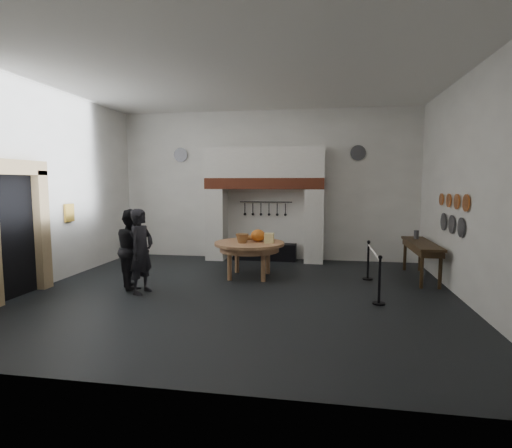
% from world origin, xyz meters
% --- Properties ---
extents(floor, '(9.00, 8.00, 0.02)m').
position_xyz_m(floor, '(0.00, 0.00, 0.00)').
color(floor, black).
rests_on(floor, ground).
extents(ceiling, '(9.00, 8.00, 0.02)m').
position_xyz_m(ceiling, '(0.00, 0.00, 4.50)').
color(ceiling, silver).
rests_on(ceiling, wall_back).
extents(wall_back, '(9.00, 0.02, 4.50)m').
position_xyz_m(wall_back, '(0.00, 4.00, 2.25)').
color(wall_back, white).
rests_on(wall_back, floor).
extents(wall_front, '(9.00, 0.02, 4.50)m').
position_xyz_m(wall_front, '(0.00, -4.00, 2.25)').
color(wall_front, white).
rests_on(wall_front, floor).
extents(wall_left, '(0.02, 8.00, 4.50)m').
position_xyz_m(wall_left, '(-4.50, 0.00, 2.25)').
color(wall_left, white).
rests_on(wall_left, floor).
extents(wall_right, '(0.02, 8.00, 4.50)m').
position_xyz_m(wall_right, '(4.50, 0.00, 2.25)').
color(wall_right, white).
rests_on(wall_right, floor).
extents(chimney_pier_left, '(0.55, 0.70, 2.15)m').
position_xyz_m(chimney_pier_left, '(-1.48, 3.65, 1.07)').
color(chimney_pier_left, silver).
rests_on(chimney_pier_left, floor).
extents(chimney_pier_right, '(0.55, 0.70, 2.15)m').
position_xyz_m(chimney_pier_right, '(1.48, 3.65, 1.07)').
color(chimney_pier_right, silver).
rests_on(chimney_pier_right, floor).
extents(hearth_brick_band, '(3.50, 0.72, 0.32)m').
position_xyz_m(hearth_brick_band, '(0.00, 3.65, 2.31)').
color(hearth_brick_band, '#9E442B').
rests_on(hearth_brick_band, chimney_pier_left).
extents(chimney_hood, '(3.50, 0.70, 0.90)m').
position_xyz_m(chimney_hood, '(0.00, 3.65, 2.92)').
color(chimney_hood, silver).
rests_on(chimney_hood, hearth_brick_band).
extents(iron_range, '(1.90, 0.45, 0.50)m').
position_xyz_m(iron_range, '(0.00, 3.72, 0.25)').
color(iron_range, black).
rests_on(iron_range, floor).
extents(utensil_rail, '(1.60, 0.02, 0.02)m').
position_xyz_m(utensil_rail, '(0.00, 3.92, 1.75)').
color(utensil_rail, black).
rests_on(utensil_rail, wall_back).
extents(door_recess, '(0.04, 1.10, 2.50)m').
position_xyz_m(door_recess, '(-4.47, -1.00, 1.25)').
color(door_recess, black).
rests_on(door_recess, floor).
extents(door_jamb_far, '(0.22, 0.30, 2.60)m').
position_xyz_m(door_jamb_far, '(-4.38, -0.30, 1.30)').
color(door_jamb_far, tan).
rests_on(door_jamb_far, floor).
extents(door_lintel, '(0.22, 1.70, 0.30)m').
position_xyz_m(door_lintel, '(-4.38, -1.00, 2.65)').
color(door_lintel, tan).
rests_on(door_lintel, door_jamb_near).
extents(wall_plaque, '(0.05, 0.34, 0.44)m').
position_xyz_m(wall_plaque, '(-4.45, 0.80, 1.60)').
color(wall_plaque, gold).
rests_on(wall_plaque, wall_left).
extents(work_table, '(2.17, 2.17, 0.07)m').
position_xyz_m(work_table, '(-0.06, 1.49, 0.84)').
color(work_table, tan).
rests_on(work_table, floor).
extents(pumpkin, '(0.36, 0.36, 0.31)m').
position_xyz_m(pumpkin, '(0.14, 1.59, 1.03)').
color(pumpkin, '#C55C1B').
rests_on(pumpkin, work_table).
extents(cheese_block_big, '(0.22, 0.22, 0.24)m').
position_xyz_m(cheese_block_big, '(0.44, 1.44, 0.99)').
color(cheese_block_big, '#FAE795').
rests_on(cheese_block_big, work_table).
extents(cheese_block_small, '(0.18, 0.18, 0.20)m').
position_xyz_m(cheese_block_small, '(0.42, 1.74, 0.97)').
color(cheese_block_small, '#F3EF91').
rests_on(cheese_block_small, work_table).
extents(wicker_basket, '(0.40, 0.40, 0.22)m').
position_xyz_m(wicker_basket, '(-0.21, 1.34, 0.98)').
color(wicker_basket, brown).
rests_on(wicker_basket, work_table).
extents(bread_loaf, '(0.31, 0.18, 0.13)m').
position_xyz_m(bread_loaf, '(-0.16, 1.84, 0.94)').
color(bread_loaf, olive).
rests_on(bread_loaf, work_table).
extents(visitor_near, '(0.55, 0.73, 1.80)m').
position_xyz_m(visitor_near, '(-2.04, -0.31, 0.90)').
color(visitor_near, black).
rests_on(visitor_near, floor).
extents(visitor_far, '(1.04, 1.09, 1.76)m').
position_xyz_m(visitor_far, '(-2.44, 0.09, 0.88)').
color(visitor_far, black).
rests_on(visitor_far, floor).
extents(side_table, '(0.55, 2.20, 0.06)m').
position_xyz_m(side_table, '(4.10, 2.00, 0.87)').
color(side_table, '#392715').
rests_on(side_table, floor).
extents(pewter_jug, '(0.12, 0.12, 0.22)m').
position_xyz_m(pewter_jug, '(4.10, 2.60, 1.01)').
color(pewter_jug, '#47474B').
rests_on(pewter_jug, side_table).
extents(copper_pan_a, '(0.03, 0.34, 0.34)m').
position_xyz_m(copper_pan_a, '(4.46, 0.20, 1.95)').
color(copper_pan_a, '#C6662D').
rests_on(copper_pan_a, wall_right).
extents(copper_pan_b, '(0.03, 0.32, 0.32)m').
position_xyz_m(copper_pan_b, '(4.46, 0.75, 1.95)').
color(copper_pan_b, '#C6662D').
rests_on(copper_pan_b, wall_right).
extents(copper_pan_c, '(0.03, 0.30, 0.30)m').
position_xyz_m(copper_pan_c, '(4.46, 1.30, 1.95)').
color(copper_pan_c, '#C6662D').
rests_on(copper_pan_c, wall_right).
extents(copper_pan_d, '(0.03, 0.28, 0.28)m').
position_xyz_m(copper_pan_d, '(4.46, 1.85, 1.95)').
color(copper_pan_d, '#C6662D').
rests_on(copper_pan_d, wall_right).
extents(pewter_plate_left, '(0.03, 0.40, 0.40)m').
position_xyz_m(pewter_plate_left, '(4.46, 0.40, 1.45)').
color(pewter_plate_left, '#4C4C51').
rests_on(pewter_plate_left, wall_right).
extents(pewter_plate_mid, '(0.03, 0.40, 0.40)m').
position_xyz_m(pewter_plate_mid, '(4.46, 1.00, 1.45)').
color(pewter_plate_mid, '#4C4C51').
rests_on(pewter_plate_mid, wall_right).
extents(pewter_plate_right, '(0.03, 0.40, 0.40)m').
position_xyz_m(pewter_plate_right, '(4.46, 1.60, 1.45)').
color(pewter_plate_right, '#4C4C51').
rests_on(pewter_plate_right, wall_right).
extents(pewter_plate_back_left, '(0.44, 0.03, 0.44)m').
position_xyz_m(pewter_plate_back_left, '(-2.70, 3.96, 3.20)').
color(pewter_plate_back_left, '#4C4C51').
rests_on(pewter_plate_back_left, wall_back).
extents(pewter_plate_back_right, '(0.44, 0.03, 0.44)m').
position_xyz_m(pewter_plate_back_right, '(2.70, 3.96, 3.20)').
color(pewter_plate_back_right, '#4C4C51').
rests_on(pewter_plate_back_right, wall_back).
extents(barrier_post_near, '(0.05, 0.05, 0.90)m').
position_xyz_m(barrier_post_near, '(2.82, -0.30, 0.45)').
color(barrier_post_near, black).
rests_on(barrier_post_near, floor).
extents(barrier_post_far, '(0.05, 0.05, 0.90)m').
position_xyz_m(barrier_post_far, '(2.82, 1.70, 0.45)').
color(barrier_post_far, black).
rests_on(barrier_post_far, floor).
extents(barrier_rope, '(0.04, 2.00, 0.04)m').
position_xyz_m(barrier_rope, '(2.82, 0.70, 0.85)').
color(barrier_rope, white).
rests_on(barrier_rope, barrier_post_near).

